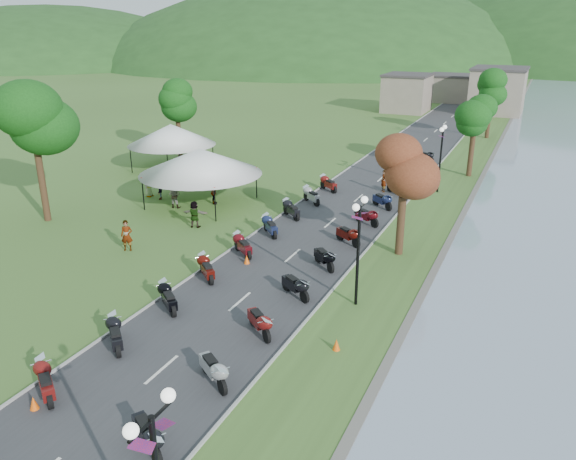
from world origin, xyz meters
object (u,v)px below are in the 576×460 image
at_px(vendor_tent_main, 201,177).
at_px(pedestrian_b, 175,207).
at_px(pedestrian_a, 128,250).
at_px(pedestrian_c, 160,199).

relative_size(vendor_tent_main, pedestrian_b, 3.23).
bearing_deg(vendor_tent_main, pedestrian_b, -128.65).
relative_size(pedestrian_a, pedestrian_c, 1.12).
bearing_deg(pedestrian_a, vendor_tent_main, 69.47).
bearing_deg(pedestrian_b, pedestrian_c, -36.31).
xyz_separation_m(vendor_tent_main, pedestrian_a, (0.95, -9.26, -2.00)).
xyz_separation_m(pedestrian_a, pedestrian_c, (-4.34, 8.82, 0.00)).
distance_m(vendor_tent_main, pedestrian_c, 3.97).
distance_m(pedestrian_a, pedestrian_c, 9.83).
bearing_deg(pedestrian_c, pedestrian_a, -6.99).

